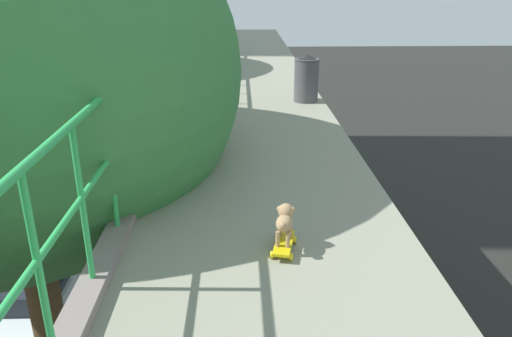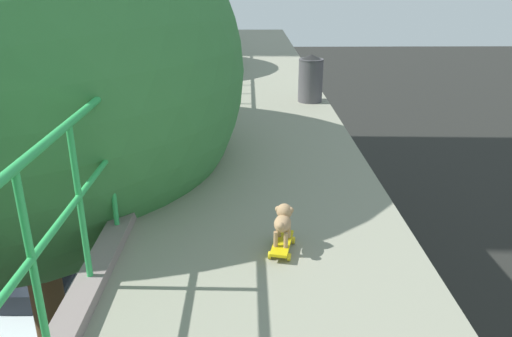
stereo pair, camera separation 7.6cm
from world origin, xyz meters
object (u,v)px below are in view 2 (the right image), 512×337
object	(u,v)px
car_green_seventh	(114,195)
city_bus	(87,100)
litter_bin	(311,78)
small_dog	(283,220)
toy_skateboard	(282,244)
car_white_fifth	(43,293)

from	to	relation	value
car_green_seventh	city_bus	distance (m)	10.97
litter_bin	small_dog	bearing A→B (deg)	-99.15
car_green_seventh	toy_skateboard	xyz separation A→B (m)	(5.34, -13.45, 5.62)
car_white_fifth	car_green_seventh	distance (m)	6.18
toy_skateboard	litter_bin	distance (m)	5.29
city_bus	small_dog	bearing A→B (deg)	-68.57
car_white_fifth	city_bus	distance (m)	16.79
car_green_seventh	small_dog	size ratio (longest dim) A/B	12.45
car_white_fifth	litter_bin	xyz separation A→B (m)	(6.48, -2.07, 5.99)
car_white_fifth	litter_bin	bearing A→B (deg)	-17.70
car_white_fifth	small_dog	distance (m)	10.89
car_green_seventh	small_dog	xyz separation A→B (m)	(5.35, -13.42, 5.83)
city_bus	litter_bin	xyz separation A→B (m)	(10.10, -18.42, 4.77)
car_white_fifth	car_green_seventh	bearing A→B (deg)	87.25
car_green_seventh	toy_skateboard	distance (m)	15.53
city_bus	litter_bin	distance (m)	21.54
city_bus	car_white_fifth	bearing A→B (deg)	-77.53
car_green_seventh	toy_skateboard	size ratio (longest dim) A/B	9.25
city_bus	litter_bin	world-z (taller)	litter_bin
car_green_seventh	litter_bin	world-z (taller)	litter_bin
city_bus	toy_skateboard	world-z (taller)	toy_skateboard
car_white_fifth	car_green_seventh	world-z (taller)	car_green_seventh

